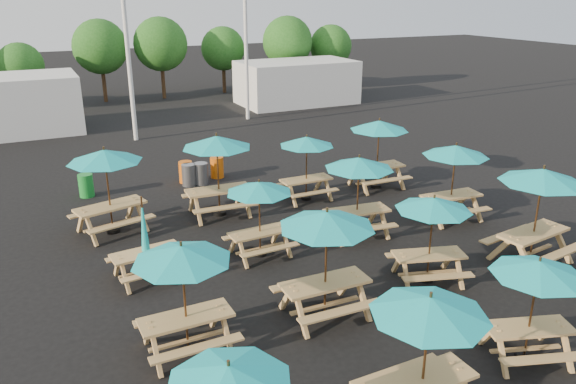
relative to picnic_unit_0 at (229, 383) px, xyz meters
name	(u,v)px	position (x,y,z in m)	size (l,w,h in m)	color
ground	(311,246)	(4.76, 6.63, -1.80)	(120.00, 120.00, 0.00)	black
picnic_unit_0	(229,383)	(0.00, 0.00, 0.00)	(2.00, 2.00, 2.10)	tan
picnic_unit_1	(182,261)	(0.33, 3.44, 0.16)	(1.91, 1.91, 2.28)	tan
picnic_unit_2	(146,245)	(0.28, 6.75, -0.92)	(1.83, 1.64, 2.14)	tan
picnic_unit_3	(105,161)	(-0.04, 9.99, 0.36)	(2.54, 2.54, 2.52)	tan
picnic_unit_4	(429,314)	(3.27, -0.01, 0.16)	(1.93, 1.93, 2.29)	tan
picnic_unit_5	(327,227)	(3.37, 3.39, 0.30)	(2.06, 2.06, 2.45)	tan
picnic_unit_6	(259,192)	(3.26, 6.71, -0.01)	(1.81, 1.81, 2.09)	tan
picnic_unit_7	(217,147)	(3.23, 9.92, 0.41)	(2.24, 2.24, 2.57)	tan
picnic_unit_8	(538,275)	(6.10, 0.40, 0.00)	(2.20, 2.20, 2.10)	tan
picnic_unit_9	(433,210)	(6.38, 3.67, 0.06)	(2.25, 2.25, 2.17)	tan
picnic_unit_10	(359,168)	(6.28, 6.73, 0.22)	(2.16, 2.16, 2.35)	tan
picnic_unit_11	(307,145)	(6.33, 9.98, 0.08)	(1.82, 1.82, 2.19)	tan
picnic_unit_13	(542,182)	(9.45, 3.32, 0.39)	(2.38, 2.38, 2.56)	tan
picnic_unit_14	(455,156)	(9.54, 6.53, 0.23)	(2.09, 2.09, 2.37)	tan
picnic_unit_15	(379,130)	(9.16, 9.97, 0.32)	(2.11, 2.11, 2.47)	tan
waste_bin_0	(86,185)	(-0.33, 13.48, -1.40)	(0.49, 0.49, 0.79)	#18882D
waste_bin_1	(189,175)	(3.17, 13.09, -1.40)	(0.49, 0.49, 0.79)	gray
waste_bin_2	(186,172)	(3.17, 13.48, -1.40)	(0.49, 0.49, 0.79)	#DB5D0C
waste_bin_3	(201,174)	(3.62, 13.05, -1.40)	(0.49, 0.49, 0.79)	gray
waste_bin_4	(217,167)	(4.39, 13.53, -1.40)	(0.49, 0.49, 0.79)	#DB5D0C
mast_0	(124,7)	(2.76, 20.63, 4.20)	(0.20, 0.20, 12.00)	silver
mast_1	(245,4)	(9.26, 22.63, 4.20)	(0.20, 0.20, 12.00)	silver
event_tent_1	(297,82)	(13.76, 25.63, -0.50)	(7.00, 4.00, 2.60)	silver
tree_2	(20,66)	(-1.63, 30.28, 0.83)	(2.59, 2.59, 3.93)	#382314
tree_3	(100,47)	(3.01, 31.34, 1.61)	(3.36, 3.36, 5.09)	#382314
tree_4	(160,44)	(6.66, 30.89, 1.66)	(3.41, 3.41, 5.17)	#382314
tree_5	(223,49)	(10.99, 31.30, 1.18)	(2.94, 2.94, 4.45)	#382314
tree_6	(287,42)	(15.00, 29.52, 1.63)	(3.38, 3.38, 5.13)	#382314
tree_7	(331,46)	(18.39, 29.55, 1.20)	(2.95, 2.95, 4.48)	#382314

